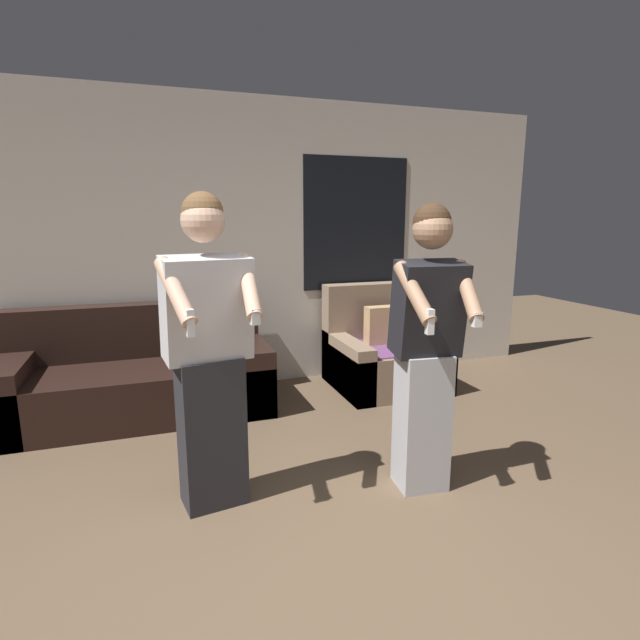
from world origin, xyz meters
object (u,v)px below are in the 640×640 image
couch (139,378)px  armchair (383,354)px  person_right (426,348)px  person_left (209,354)px

couch → armchair: size_ratio=2.14×
armchair → person_right: 1.97m
couch → person_right: 2.50m
couch → armchair: 2.24m
couch → person_left: person_left is taller
couch → person_right: person_right is taller
couch → person_left: size_ratio=1.21×
armchair → person_left: person_left is taller
armchair → person_right: bearing=-109.1°
armchair → person_right: person_right is taller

